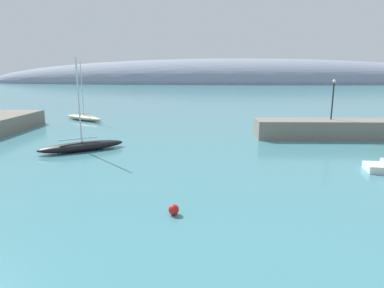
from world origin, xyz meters
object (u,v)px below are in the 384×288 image
(sailboat_sand_near_shore, at_px, (84,117))
(mooring_buoy_red, at_px, (174,210))
(sailboat_black_mid_mooring, at_px, (82,146))
(harbor_lamp_post, at_px, (333,95))

(sailboat_sand_near_shore, bearing_deg, mooring_buoy_red, -30.06)
(sailboat_sand_near_shore, xyz_separation_m, sailboat_black_mid_mooring, (7.08, -19.81, 0.04))
(sailboat_black_mid_mooring, bearing_deg, sailboat_sand_near_shore, 76.88)
(sailboat_sand_near_shore, height_order, sailboat_black_mid_mooring, sailboat_sand_near_shore)
(sailboat_black_mid_mooring, bearing_deg, harbor_lamp_post, -15.82)
(sailboat_black_mid_mooring, xyz_separation_m, mooring_buoy_red, (10.33, -14.21, -0.21))
(sailboat_sand_near_shore, relative_size, harbor_lamp_post, 2.00)
(mooring_buoy_red, relative_size, harbor_lamp_post, 0.13)
(mooring_buoy_red, bearing_deg, sailboat_black_mid_mooring, 126.02)
(sailboat_sand_near_shore, xyz_separation_m, harbor_lamp_post, (33.41, -11.78, 4.39))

